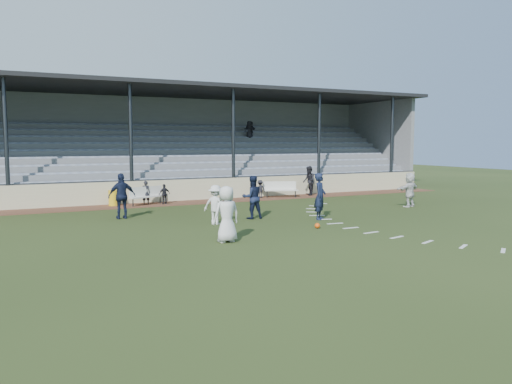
# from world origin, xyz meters

# --- Properties ---
(ground) EXTENTS (90.00, 90.00, 0.00)m
(ground) POSITION_xyz_m (0.00, 0.00, 0.00)
(ground) COLOR #273415
(ground) RESTS_ON ground
(cinder_track) EXTENTS (34.00, 2.00, 0.02)m
(cinder_track) POSITION_xyz_m (0.00, 10.50, 0.01)
(cinder_track) COLOR #522F21
(cinder_track) RESTS_ON ground
(retaining_wall) EXTENTS (34.00, 0.18, 1.20)m
(retaining_wall) POSITION_xyz_m (0.00, 11.55, 0.60)
(retaining_wall) COLOR beige
(retaining_wall) RESTS_ON ground
(bench_left) EXTENTS (2.01, 1.15, 0.95)m
(bench_left) POSITION_xyz_m (-2.52, 10.50, 0.58)
(bench_left) COLOR silver
(bench_left) RESTS_ON cinder_track
(bench_right) EXTENTS (2.02, 1.13, 0.95)m
(bench_right) POSITION_xyz_m (5.52, 10.47, 0.58)
(bench_right) COLOR silver
(bench_right) RESTS_ON cinder_track
(trash_bin) EXTENTS (0.50, 0.50, 0.81)m
(trash_bin) POSITION_xyz_m (-4.14, 10.86, 0.42)
(trash_bin) COLOR gold
(trash_bin) RESTS_ON cinder_track
(football) EXTENTS (0.21, 0.21, 0.21)m
(football) POSITION_xyz_m (1.65, 0.51, 0.10)
(football) COLOR #E14C0D
(football) RESTS_ON ground
(player_white_lead) EXTENTS (0.96, 0.67, 1.87)m
(player_white_lead) POSITION_xyz_m (-2.50, -0.38, 0.94)
(player_white_lead) COLOR silver
(player_white_lead) RESTS_ON ground
(player_navy_lead) EXTENTS (0.85, 0.85, 1.99)m
(player_navy_lead) POSITION_xyz_m (2.97, 2.34, 1.00)
(player_navy_lead) COLOR #121932
(player_navy_lead) RESTS_ON ground
(player_navy_mid) EXTENTS (0.96, 0.77, 1.87)m
(player_navy_mid) POSITION_xyz_m (0.46, 3.81, 0.93)
(player_navy_mid) COLOR #121932
(player_navy_mid) RESTS_ON ground
(player_white_wing) EXTENTS (1.14, 1.14, 1.59)m
(player_white_wing) POSITION_xyz_m (-1.52, 3.10, 0.79)
(player_white_wing) COLOR silver
(player_white_wing) RESTS_ON ground
(player_navy_wing) EXTENTS (1.16, 0.50, 1.97)m
(player_navy_wing) POSITION_xyz_m (-4.59, 6.28, 0.99)
(player_navy_wing) COLOR #121932
(player_navy_wing) RESTS_ON ground
(player_white_back) EXTENTS (1.71, 0.90, 1.76)m
(player_white_back) POSITION_xyz_m (9.40, 3.84, 0.88)
(player_white_back) COLOR silver
(player_white_back) RESTS_ON ground
(official) EXTENTS (0.94, 1.06, 1.81)m
(official) POSITION_xyz_m (7.64, 10.66, 0.93)
(official) COLOR black
(official) RESTS_ON cinder_track
(sub_left_near) EXTENTS (0.52, 0.40, 1.25)m
(sub_left_near) POSITION_xyz_m (-2.50, 10.65, 0.65)
(sub_left_near) COLOR black
(sub_left_near) RESTS_ON cinder_track
(sub_left_far) EXTENTS (0.65, 0.35, 1.06)m
(sub_left_far) POSITION_xyz_m (-1.57, 10.36, 0.55)
(sub_left_far) COLOR black
(sub_left_far) RESTS_ON cinder_track
(sub_right) EXTENTS (0.70, 0.43, 1.06)m
(sub_right) POSITION_xyz_m (4.32, 10.74, 0.55)
(sub_right) COLOR black
(sub_right) RESTS_ON cinder_track
(grandstand) EXTENTS (34.60, 9.00, 6.61)m
(grandstand) POSITION_xyz_m (0.01, 16.26, 2.20)
(grandstand) COLOR slate
(grandstand) RESTS_ON ground
(penalty_arc) EXTENTS (3.89, 14.63, 0.01)m
(penalty_arc) POSITION_xyz_m (4.12, 0.00, 0.01)
(penalty_arc) COLOR silver
(penalty_arc) RESTS_ON ground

